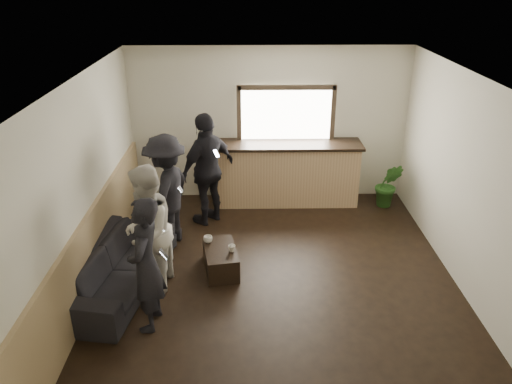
{
  "coord_description": "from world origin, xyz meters",
  "views": [
    {
      "loc": [
        -0.39,
        -5.75,
        4.03
      ],
      "look_at": [
        -0.28,
        0.4,
        1.24
      ],
      "focal_mm": 35.0,
      "sensor_mm": 36.0,
      "label": 1
    }
  ],
  "objects_px": {
    "bar_counter": "(286,169)",
    "cup_a": "(208,239)",
    "cup_b": "(232,248)",
    "person_a": "(146,265)",
    "person_d": "(208,169)",
    "sofa": "(118,267)",
    "coffee_table": "(221,260)",
    "person_c": "(167,191)",
    "potted_plant": "(388,185)",
    "person_b": "(147,231)"
  },
  "relations": [
    {
      "from": "bar_counter",
      "to": "cup_a",
      "type": "distance_m",
      "value": 2.49
    },
    {
      "from": "cup_b",
      "to": "person_a",
      "type": "height_order",
      "value": "person_a"
    },
    {
      "from": "cup_a",
      "to": "person_a",
      "type": "bearing_deg",
      "value": -114.05
    },
    {
      "from": "person_d",
      "to": "person_a",
      "type": "bearing_deg",
      "value": 31.7
    },
    {
      "from": "cup_b",
      "to": "person_d",
      "type": "relative_size",
      "value": 0.05
    },
    {
      "from": "person_a",
      "to": "sofa",
      "type": "bearing_deg",
      "value": -141.01
    },
    {
      "from": "person_d",
      "to": "coffee_table",
      "type": "bearing_deg",
      "value": 52.42
    },
    {
      "from": "sofa",
      "to": "cup_a",
      "type": "height_order",
      "value": "sofa"
    },
    {
      "from": "cup_b",
      "to": "person_c",
      "type": "bearing_deg",
      "value": 139.1
    },
    {
      "from": "cup_b",
      "to": "potted_plant",
      "type": "distance_m",
      "value": 3.5
    },
    {
      "from": "bar_counter",
      "to": "person_c",
      "type": "relative_size",
      "value": 1.51
    },
    {
      "from": "person_d",
      "to": "sofa",
      "type": "bearing_deg",
      "value": 13.35
    },
    {
      "from": "bar_counter",
      "to": "person_b",
      "type": "height_order",
      "value": "bar_counter"
    },
    {
      "from": "potted_plant",
      "to": "person_c",
      "type": "bearing_deg",
      "value": -161.45
    },
    {
      "from": "potted_plant",
      "to": "person_a",
      "type": "height_order",
      "value": "person_a"
    },
    {
      "from": "cup_a",
      "to": "cup_b",
      "type": "bearing_deg",
      "value": -35.86
    },
    {
      "from": "bar_counter",
      "to": "person_d",
      "type": "xyz_separation_m",
      "value": [
        -1.36,
        -0.76,
        0.32
      ]
    },
    {
      "from": "sofa",
      "to": "person_d",
      "type": "height_order",
      "value": "person_d"
    },
    {
      "from": "cup_a",
      "to": "person_a",
      "type": "height_order",
      "value": "person_a"
    },
    {
      "from": "person_c",
      "to": "coffee_table",
      "type": "bearing_deg",
      "value": 62.75
    },
    {
      "from": "sofa",
      "to": "person_c",
      "type": "distance_m",
      "value": 1.43
    },
    {
      "from": "coffee_table",
      "to": "bar_counter",
      "type": "bearing_deg",
      "value": 64.7
    },
    {
      "from": "person_a",
      "to": "person_d",
      "type": "distance_m",
      "value": 2.78
    },
    {
      "from": "coffee_table",
      "to": "cup_a",
      "type": "bearing_deg",
      "value": 134.47
    },
    {
      "from": "sofa",
      "to": "coffee_table",
      "type": "height_order",
      "value": "sofa"
    },
    {
      "from": "cup_a",
      "to": "person_b",
      "type": "relative_size",
      "value": 0.07
    },
    {
      "from": "cup_b",
      "to": "person_b",
      "type": "relative_size",
      "value": 0.06
    },
    {
      "from": "sofa",
      "to": "coffee_table",
      "type": "relative_size",
      "value": 2.82
    },
    {
      "from": "person_b",
      "to": "person_c",
      "type": "distance_m",
      "value": 1.25
    },
    {
      "from": "person_b",
      "to": "person_c",
      "type": "height_order",
      "value": "person_c"
    },
    {
      "from": "coffee_table",
      "to": "person_d",
      "type": "relative_size",
      "value": 0.41
    },
    {
      "from": "person_d",
      "to": "cup_b",
      "type": "bearing_deg",
      "value": 57.75
    },
    {
      "from": "person_b",
      "to": "bar_counter",
      "type": "bearing_deg",
      "value": 150.08
    },
    {
      "from": "cup_a",
      "to": "person_d",
      "type": "distance_m",
      "value": 1.47
    },
    {
      "from": "coffee_table",
      "to": "potted_plant",
      "type": "height_order",
      "value": "potted_plant"
    },
    {
      "from": "coffee_table",
      "to": "cup_b",
      "type": "distance_m",
      "value": 0.29
    },
    {
      "from": "person_b",
      "to": "person_d",
      "type": "distance_m",
      "value": 2.1
    },
    {
      "from": "person_b",
      "to": "cup_a",
      "type": "bearing_deg",
      "value": 137.41
    },
    {
      "from": "bar_counter",
      "to": "potted_plant",
      "type": "relative_size",
      "value": 3.2
    },
    {
      "from": "bar_counter",
      "to": "person_b",
      "type": "distance_m",
      "value": 3.41
    },
    {
      "from": "potted_plant",
      "to": "person_c",
      "type": "distance_m",
      "value": 4.01
    },
    {
      "from": "bar_counter",
      "to": "cup_b",
      "type": "distance_m",
      "value": 2.56
    },
    {
      "from": "potted_plant",
      "to": "person_c",
      "type": "relative_size",
      "value": 0.47
    },
    {
      "from": "person_c",
      "to": "potted_plant",
      "type": "bearing_deg",
      "value": 125.15
    },
    {
      "from": "cup_b",
      "to": "person_a",
      "type": "bearing_deg",
      "value": -131.0
    },
    {
      "from": "bar_counter",
      "to": "person_a",
      "type": "xyz_separation_m",
      "value": [
        -1.89,
        -3.49,
        0.21
      ]
    },
    {
      "from": "cup_a",
      "to": "person_a",
      "type": "xyz_separation_m",
      "value": [
        -0.61,
        -1.37,
        0.44
      ]
    },
    {
      "from": "bar_counter",
      "to": "sofa",
      "type": "distance_m",
      "value": 3.66
    },
    {
      "from": "potted_plant",
      "to": "person_c",
      "type": "xyz_separation_m",
      "value": [
        -3.78,
        -1.27,
        0.47
      ]
    },
    {
      "from": "cup_b",
      "to": "potted_plant",
      "type": "xyz_separation_m",
      "value": [
        2.77,
        2.14,
        0.02
      ]
    }
  ]
}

